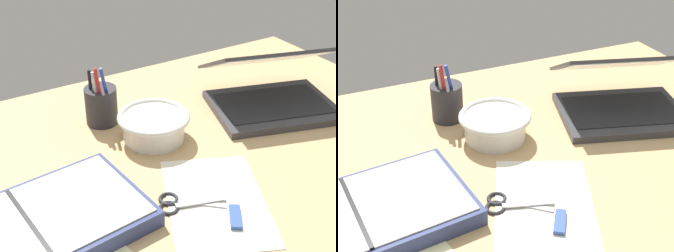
{
  "view_description": "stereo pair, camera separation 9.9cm",
  "coord_description": "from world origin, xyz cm",
  "views": [
    {
      "loc": [
        -43.16,
        -66.62,
        60.45
      ],
      "look_at": [
        0.39,
        6.47,
        9.0
      ],
      "focal_mm": 50.0,
      "sensor_mm": 36.0,
      "label": 1
    },
    {
      "loc": [
        -34.35,
        -71.2,
        60.45
      ],
      "look_at": [
        0.39,
        6.47,
        9.0
      ],
      "focal_mm": 50.0,
      "sensor_mm": 36.0,
      "label": 2
    }
  ],
  "objects": [
    {
      "name": "bowl",
      "position": [
        0.77,
        13.48,
        5.53
      ],
      "size": [
        16.61,
        16.61,
        6.34
      ],
      "color": "silver",
      "rests_on": "desk_top"
    },
    {
      "name": "usb_drive",
      "position": [
        0.06,
        -17.83,
        2.5
      ],
      "size": [
        5.32,
        6.88,
        1.0
      ],
      "rotation": [
        0.0,
        0.0,
        -0.59
      ],
      "color": "#33519E",
      "rests_on": "desk_top"
    },
    {
      "name": "laptop",
      "position": [
        34.06,
        11.66,
        6.76
      ],
      "size": [
        37.25,
        35.09,
        17.24
      ],
      "rotation": [
        0.0,
        0.0,
        -0.3
      ],
      "color": "#38383D",
      "rests_on": "desk_top"
    },
    {
      "name": "pen_cup",
      "position": [
        -6.53,
        26.22,
        6.79
      ],
      "size": [
        7.74,
        7.74,
        15.45
      ],
      "color": "#28282D",
      "rests_on": "desk_top"
    },
    {
      "name": "paper_sheet_front",
      "position": [
        0.34,
        -11.98,
        2.08
      ],
      "size": [
        28.08,
        32.68,
        0.16
      ],
      "primitive_type": "cube",
      "rotation": [
        0.0,
        0.0,
        -0.42
      ],
      "color": "silver",
      "rests_on": "desk_top"
    },
    {
      "name": "desk_top",
      "position": [
        0.0,
        0.0,
        1.0
      ],
      "size": [
        140.0,
        100.0,
        2.0
      ],
      "primitive_type": "cube",
      "color": "tan",
      "rests_on": "ground"
    },
    {
      "name": "planner",
      "position": [
        -33.06,
        -3.71,
        3.8
      ],
      "size": [
        42.46,
        26.82,
        3.79
      ],
      "rotation": [
        0.0,
        0.0,
        0.1
      ],
      "color": "navy",
      "rests_on": "desk_top"
    },
    {
      "name": "scissors",
      "position": [
        -7.0,
        -9.14,
        2.34
      ],
      "size": [
        12.78,
        9.8,
        0.8
      ],
      "rotation": [
        0.0,
        0.0,
        -0.52
      ],
      "color": "#B7B7BC",
      "rests_on": "desk_top"
    }
  ]
}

